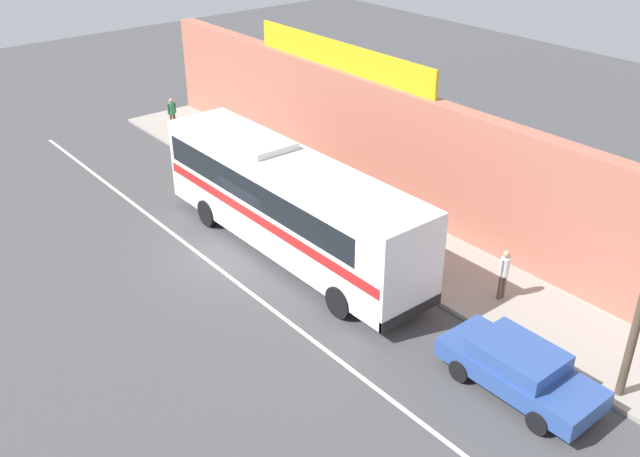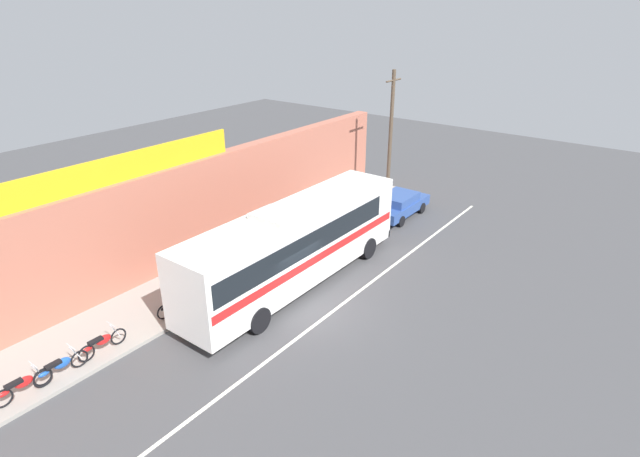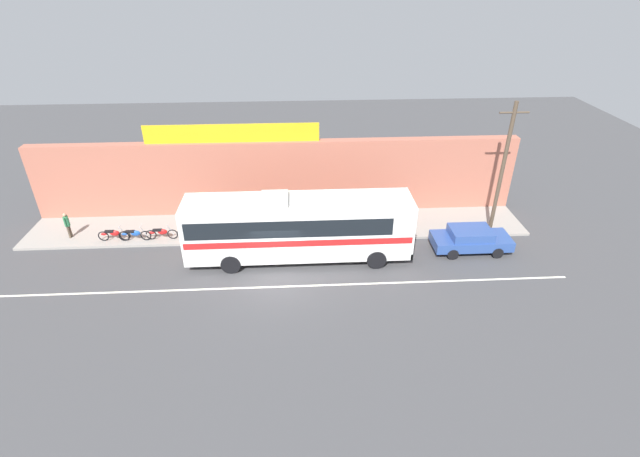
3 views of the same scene
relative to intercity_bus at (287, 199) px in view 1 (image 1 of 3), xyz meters
name	(u,v)px [view 1 (image 1 of 3)]	position (x,y,z in m)	size (l,w,h in m)	color
ground_plane	(229,255)	(-1.12, -1.79, -2.07)	(70.00, 70.00, 0.00)	#444447
sidewalk_slab	(340,211)	(-1.12, 3.41, -2.00)	(30.00, 3.60, 0.14)	gray
storefront_facade	(382,143)	(-1.12, 5.56, 0.33)	(30.00, 0.70, 4.80)	#B26651
storefront_billboard	(340,56)	(-3.73, 5.56, 3.28)	(10.43, 0.12, 1.10)	gold
road_center_stripe	(210,262)	(-1.12, -2.59, -2.06)	(30.00, 0.14, 0.01)	silver
intercity_bus	(287,199)	(0.00, 0.00, 0.00)	(12.02, 2.63, 3.78)	white
parked_car	(519,368)	(9.72, 0.25, -1.33)	(4.33, 1.91, 1.37)	#2D4C93
motorcycle_green	(222,155)	(-7.90, 2.21, -1.50)	(1.85, 0.56, 0.94)	black
motorcycle_black	(203,146)	(-9.43, 2.14, -1.50)	(1.85, 0.56, 0.94)	black
motorcycle_red	(264,179)	(-4.65, 2.23, -1.50)	(1.93, 0.56, 0.94)	black
motorcycle_orange	(191,138)	(-10.62, 2.21, -1.50)	(1.84, 0.56, 0.94)	black
pedestrian_near_shop	(318,185)	(-1.75, 2.81, -0.91)	(0.30, 0.48, 1.74)	navy
pedestrian_far_left	(172,112)	(-13.32, 2.75, -1.01)	(0.30, 0.48, 1.59)	brown
pedestrian_far_right	(504,271)	(6.82, 3.29, -0.92)	(0.30, 0.48, 1.72)	brown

